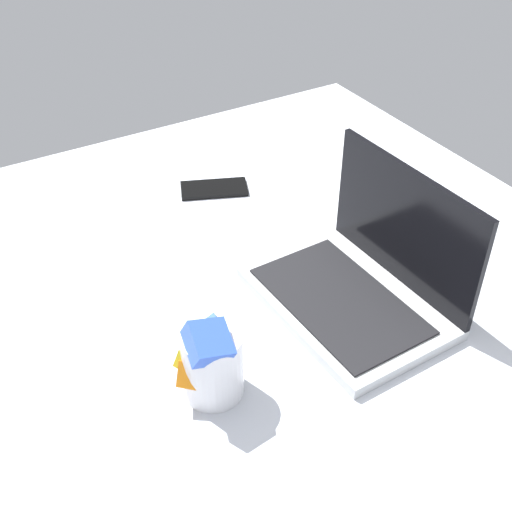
% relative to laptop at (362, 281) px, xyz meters
% --- Properties ---
extents(bed_mattress, '(1.80, 1.40, 0.18)m').
position_rel_laptop_xyz_m(bed_mattress, '(0.14, -0.20, -0.13)').
color(bed_mattress, '#B7BCC6').
rests_on(bed_mattress, ground).
extents(laptop, '(0.34, 0.24, 0.23)m').
position_rel_laptop_xyz_m(laptop, '(0.00, 0.00, 0.00)').
color(laptop, '#B7BABC').
rests_on(laptop, bed_mattress).
extents(snack_cup, '(0.10, 0.11, 0.15)m').
position_rel_laptop_xyz_m(snack_cup, '(0.05, -0.31, 0.02)').
color(snack_cup, silver).
rests_on(snack_cup, bed_mattress).
extents(cell_phone, '(0.12, 0.16, 0.01)m').
position_rel_laptop_xyz_m(cell_phone, '(-0.44, -0.05, -0.04)').
color(cell_phone, black).
rests_on(cell_phone, bed_mattress).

